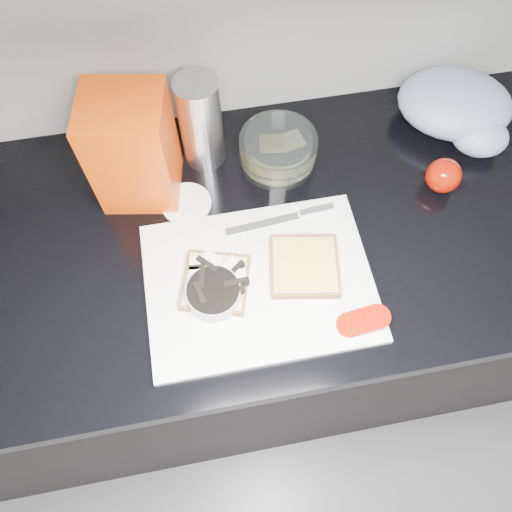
{
  "coord_description": "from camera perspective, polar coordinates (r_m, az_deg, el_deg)",
  "views": [
    {
      "loc": [
        -0.2,
        0.72,
        1.71
      ],
      "look_at": [
        -0.13,
        1.11,
        0.95
      ],
      "focal_mm": 35.0,
      "sensor_mm": 36.0,
      "label": 1
    }
  ],
  "objects": [
    {
      "name": "grocery_bag",
      "position": [
        1.14,
        22.11,
        15.4
      ],
      "size": [
        0.29,
        0.27,
        0.1
      ],
      "rotation": [
        0.0,
        0.0,
        -0.38
      ],
      "color": "#919BB3",
      "rests_on": "countertop"
    },
    {
      "name": "tub_lid",
      "position": [
        0.98,
        -7.96,
        5.94
      ],
      "size": [
        0.1,
        0.1,
        0.01
      ],
      "primitive_type": "cylinder",
      "rotation": [
        0.0,
        0.0,
        0.07
      ],
      "color": "white",
      "rests_on": "countertop"
    },
    {
      "name": "whole_tomatoes",
      "position": [
        1.04,
        20.64,
        8.59
      ],
      "size": [
        0.07,
        0.07,
        0.07
      ],
      "rotation": [
        0.0,
        0.0,
        0.19
      ],
      "color": "#971203",
      "rests_on": "countertop"
    },
    {
      "name": "bread_left",
      "position": [
        0.87,
        -4.65,
        -2.83
      ],
      "size": [
        0.15,
        0.15,
        0.04
      ],
      "rotation": [
        0.0,
        0.0,
        -0.28
      ],
      "color": "#F5E6AC",
      "rests_on": "cutting_board"
    },
    {
      "name": "tomato_slices",
      "position": [
        0.86,
        12.15,
        -7.25
      ],
      "size": [
        0.1,
        0.06,
        0.02
      ],
      "rotation": [
        0.0,
        0.0,
        -0.43
      ],
      "color": "#971203",
      "rests_on": "cutting_board"
    },
    {
      "name": "steel_canister",
      "position": [
        0.98,
        -6.34,
        14.92
      ],
      "size": [
        0.08,
        0.08,
        0.2
      ],
      "primitive_type": "cylinder",
      "color": "#BCBCC1",
      "rests_on": "countertop"
    },
    {
      "name": "base_cabinet",
      "position": [
        1.39,
        4.49,
        -5.92
      ],
      "size": [
        3.5,
        0.6,
        0.86
      ],
      "primitive_type": "cube",
      "color": "black",
      "rests_on": "ground"
    },
    {
      "name": "bread_bag",
      "position": [
        0.94,
        -13.88,
        11.74
      ],
      "size": [
        0.16,
        0.15,
        0.22
      ],
      "primitive_type": "cube",
      "rotation": [
        0.0,
        0.0,
        -0.18
      ],
      "color": "#DF4E03",
      "rests_on": "countertop"
    },
    {
      "name": "bread_right",
      "position": [
        0.89,
        5.54,
        -1.15
      ],
      "size": [
        0.15,
        0.15,
        0.02
      ],
      "rotation": [
        0.0,
        0.0,
        -0.17
      ],
      "color": "#F5E6AC",
      "rests_on": "cutting_board"
    },
    {
      "name": "seed_tub",
      "position": [
        0.86,
        -4.85,
        -4.4
      ],
      "size": [
        0.09,
        0.09,
        0.05
      ],
      "color": "#A3A8A8",
      "rests_on": "countertop"
    },
    {
      "name": "knife",
      "position": [
        0.95,
        4.34,
        4.57
      ],
      "size": [
        0.21,
        0.03,
        0.01
      ],
      "rotation": [
        0.0,
        0.0,
        0.08
      ],
      "color": "silver",
      "rests_on": "cutting_board"
    },
    {
      "name": "countertop",
      "position": [
        0.98,
        6.32,
        3.78
      ],
      "size": [
        3.5,
        0.64,
        0.04
      ],
      "primitive_type": "cube",
      "color": "black",
      "rests_on": "base_cabinet"
    },
    {
      "name": "glass_bowl",
      "position": [
        1.02,
        2.52,
        12.01
      ],
      "size": [
        0.15,
        0.15,
        0.06
      ],
      "rotation": [
        0.0,
        0.0,
        -0.15
      ],
      "color": "silver",
      "rests_on": "countertop"
    },
    {
      "name": "cutting_board",
      "position": [
        0.89,
        0.35,
        -3.0
      ],
      "size": [
        0.4,
        0.3,
        0.01
      ],
      "primitive_type": "cube",
      "color": "white",
      "rests_on": "countertop"
    }
  ]
}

